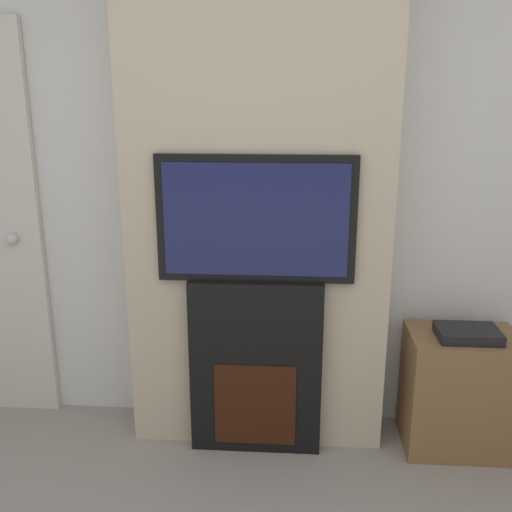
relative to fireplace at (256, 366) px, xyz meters
The scene contains 5 objects.
wall_back 0.97m from the fireplace, 90.00° to the left, with size 6.00×0.06×2.70m.
chimney_breast 0.93m from the fireplace, 90.00° to the left, with size 1.24×0.30×2.70m.
fireplace is the anchor object (origin of this frame).
television 0.73m from the fireplace, 90.00° to the right, with size 0.90×0.07×0.58m.
media_stand 1.01m from the fireplace, ahead, with size 0.52×0.37×0.65m.
Camera 1 is at (0.17, -0.81, 1.71)m, focal length 40.00 mm.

